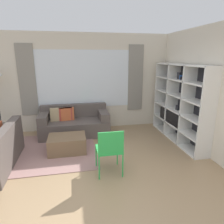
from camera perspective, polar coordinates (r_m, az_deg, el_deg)
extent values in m
plane|color=#9E7F5B|center=(3.29, -3.36, -23.26)|extent=(16.00, 16.00, 0.00)
cube|color=beige|center=(5.79, -7.99, 8.28)|extent=(6.06, 0.07, 2.70)
cube|color=white|center=(5.74, -8.00, 9.22)|extent=(2.67, 0.01, 1.60)
cube|color=gray|center=(5.84, -23.07, 8.26)|extent=(0.44, 0.03, 1.90)
cube|color=gray|center=(6.00, 6.72, 9.53)|extent=(0.44, 0.03, 1.90)
cube|color=beige|center=(5.03, 22.76, 6.18)|extent=(0.07, 4.36, 2.70)
cube|color=gray|center=(4.82, -17.63, -10.53)|extent=(2.10, 2.00, 0.01)
cube|color=#232328|center=(5.31, 20.26, 2.45)|extent=(0.02, 2.18, 1.90)
cube|color=white|center=(4.34, 25.67, -0.87)|extent=(0.36, 0.04, 1.90)
cube|color=white|center=(4.92, 20.70, 1.44)|extent=(0.36, 0.04, 1.90)
cube|color=white|center=(5.53, 16.81, 3.24)|extent=(0.36, 0.04, 1.90)
cube|color=white|center=(6.17, 13.69, 4.67)|extent=(0.36, 0.04, 1.90)
cube|color=white|center=(5.49, 17.81, -7.12)|extent=(0.36, 2.18, 0.04)
cube|color=white|center=(5.37, 18.13, -3.54)|extent=(0.36, 2.18, 0.04)
cube|color=white|center=(5.26, 18.47, 0.38)|extent=(0.36, 2.18, 0.04)
cube|color=white|center=(5.18, 18.82, 4.44)|extent=(0.36, 2.18, 0.04)
cube|color=white|center=(5.13, 19.19, 8.61)|extent=(0.36, 2.18, 0.04)
cube|color=white|center=(5.11, 19.55, 12.63)|extent=(0.36, 2.18, 0.04)
cube|color=black|center=(5.40, 16.06, -1.26)|extent=(0.04, 1.02, 0.32)
cube|color=black|center=(5.45, 16.14, -2.73)|extent=(0.10, 0.24, 0.03)
cube|color=#232328|center=(5.12, 19.06, 9.20)|extent=(0.10, 0.10, 0.07)
cube|color=#232328|center=(5.14, 18.94, 9.75)|extent=(0.11, 0.11, 0.16)
cube|color=#2856A8|center=(5.12, 19.04, 9.40)|extent=(0.11, 0.11, 0.11)
cylinder|color=#232328|center=(5.92, 14.84, -0.47)|extent=(0.08, 0.08, 0.18)
cube|color=#232328|center=(5.24, 18.37, 1.21)|extent=(0.09, 0.09, 0.12)
cylinder|color=#232328|center=(5.35, 17.98, -3.03)|extent=(0.07, 0.07, 0.06)
cube|color=#564C47|center=(5.53, -10.55, -4.36)|extent=(1.82, 0.85, 0.41)
cube|color=#564C47|center=(5.74, -10.80, 0.42)|extent=(1.82, 0.18, 0.36)
cube|color=#564C47|center=(5.49, -18.96, -1.65)|extent=(0.24, 0.79, 0.22)
cube|color=#564C47|center=(5.49, -2.47, -0.80)|extent=(0.24, 0.79, 0.22)
cube|color=tan|center=(5.49, -15.48, -0.69)|extent=(0.35, 0.15, 0.34)
cube|color=#AD3D33|center=(5.48, -13.10, -0.57)|extent=(0.35, 0.14, 0.34)
cube|color=#C65B33|center=(5.48, -12.62, -0.54)|extent=(0.35, 0.16, 0.34)
cube|color=#564C47|center=(4.31, -27.90, -6.25)|extent=(0.18, 1.65, 0.36)
cube|color=#564C47|center=(5.06, -29.28, -4.24)|extent=(0.79, 0.24, 0.22)
cube|color=brown|center=(4.61, -12.66, -8.90)|extent=(0.81, 0.59, 0.37)
cylinder|color=black|center=(6.09, -28.63, -6.14)|extent=(0.26, 0.26, 0.02)
cylinder|color=green|center=(3.99, 1.53, -11.97)|extent=(0.02, 0.02, 0.44)
cylinder|color=green|center=(3.93, -4.55, -12.48)|extent=(0.02, 0.02, 0.44)
cylinder|color=green|center=(3.62, 3.10, -15.08)|extent=(0.02, 0.02, 0.44)
cylinder|color=green|center=(3.55, -3.68, -15.73)|extent=(0.02, 0.02, 0.44)
cube|color=green|center=(3.65, -0.92, -10.58)|extent=(0.44, 0.46, 0.02)
cube|color=green|center=(3.38, -0.29, -8.87)|extent=(0.44, 0.02, 0.40)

